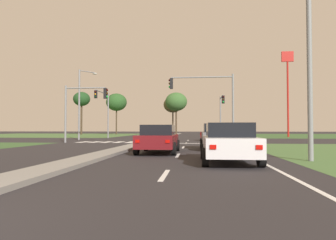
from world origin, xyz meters
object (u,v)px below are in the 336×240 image
Objects in this scene: pedestrian_at_median at (164,129)px; car_white_fourth at (229,142)px; car_maroon_third at (159,139)px; traffic_signal_far_right at (221,109)px; car_red_near at (220,134)px; street_lamp_second at (81,100)px; treeline_second at (116,102)px; treeline_fourth at (176,102)px; car_grey_second at (217,136)px; traffic_signal_near_left at (81,103)px; traffic_signal_far_left at (104,106)px; treeline_near at (82,99)px; street_lamp_near at (306,21)px; treeline_third at (173,105)px; traffic_signal_near_right at (209,95)px; fastfood_pole_sign at (288,75)px.

car_white_fourth is at bearing 172.15° from pedestrian_at_median.
traffic_signal_far_right is at bearing 76.84° from car_maroon_third.
car_white_fourth is at bearing -3.64° from car_red_near.
pedestrian_at_median is at bearing 45.56° from street_lamp_second.
treeline_fourth is at bearing -20.06° from treeline_second.
traffic_signal_near_left is (-11.74, 7.71, 2.80)m from car_grey_second.
traffic_signal_far_left reaches higher than car_white_fourth.
car_red_near is at bearing -161.90° from pedestrian_at_median.
car_red_near is 0.79× the size of traffic_signal_near_left.
car_white_fourth is 0.49× the size of treeline_fourth.
street_lamp_second is 0.87× the size of treeline_near.
car_red_near is 15.92m from traffic_signal_far_left.
street_lamp_near reaches higher than street_lamp_second.
car_maroon_third is at bearing -86.43° from treeline_third.
car_white_fourth is at bearing -52.20° from car_maroon_third.
pedestrian_at_median is (-5.74, 15.18, -3.05)m from traffic_signal_near_right.
treeline_third is (-6.17, 51.87, 5.68)m from car_white_fourth.
car_grey_second is 0.46× the size of treeline_second.
fastfood_pole_sign is (27.36, 14.61, 5.03)m from street_lamp_second.
traffic_signal_near_right is 34.02m from treeline_fourth.
treeline_fourth is (0.97, -3.60, 0.30)m from treeline_third.
traffic_signal_near_left reaches higher than car_maroon_third.
car_red_near is 0.45× the size of treeline_second.
pedestrian_at_median is (-2.58, 25.80, 0.43)m from car_maroon_third.
traffic_signal_near_left is at bearing -68.17° from treeline_near.
traffic_signal_near_right is at bearing 102.69° from street_lamp_near.
traffic_signal_near_left is at bearing -180.00° from traffic_signal_near_right.
traffic_signal_near_left is at bearing -139.63° from traffic_signal_far_right.
street_lamp_second reaches higher than car_red_near.
treeline_near is (-39.01, 14.64, -1.93)m from fastfood_pole_sign.
treeline_near reaches higher than car_grey_second.
street_lamp_near is 1.07× the size of treeline_near.
traffic_signal_near_right is at bearing 73.39° from car_maroon_third.
car_white_fourth is at bearing -51.58° from traffic_signal_near_left.
fastfood_pole_sign is at bearing -20.57° from treeline_near.
car_grey_second is 0.46× the size of treeline_near.
car_maroon_third is (-4.50, -16.36, 0.00)m from car_red_near.
fastfood_pole_sign is at bearing -28.66° from treeline_second.
fastfood_pole_sign is at bearing 65.73° from car_grey_second.
treeline_fourth is at bearing 79.06° from traffic_signal_near_left.
fastfood_pole_sign reaches higher than treeline_near.
street_lamp_near reaches higher than traffic_signal_near_right.
treeline_near reaches higher than car_white_fourth.
treeline_near is at bearing 174.04° from treeline_fourth.
treeline_second is at bearing 102.07° from traffic_signal_far_left.
car_red_near is at bearing -76.81° from treeline_fourth.
treeline_fourth is (-2.01, 44.15, 5.98)m from car_maroon_third.
treeline_third is 0.95× the size of treeline_fourth.
street_lamp_second is at bearing 124.08° from car_white_fourth.
traffic_signal_near_right reaches higher than car_grey_second.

